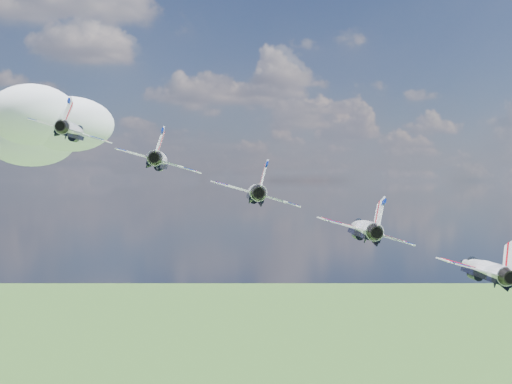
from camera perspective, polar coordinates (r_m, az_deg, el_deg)
name	(u,v)px	position (r m, az deg, el deg)	size (l,w,h in m)	color
cloud_far	(33,127)	(259.77, -17.44, 4.95)	(52.53, 41.27, 20.64)	white
jet_0	(73,130)	(86.99, -14.42, 4.80)	(9.15, 13.54, 4.05)	white
jet_1	(160,160)	(80.70, -7.69, 2.59)	(9.15, 13.54, 4.05)	white
jet_2	(256,192)	(75.83, 0.00, 0.00)	(9.15, 13.54, 4.05)	white
jet_3	(363,228)	(72.66, 8.55, -2.87)	(9.15, 13.54, 4.05)	silver
jet_4	(483,268)	(71.44, 17.69, -5.85)	(9.15, 13.54, 4.05)	silver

